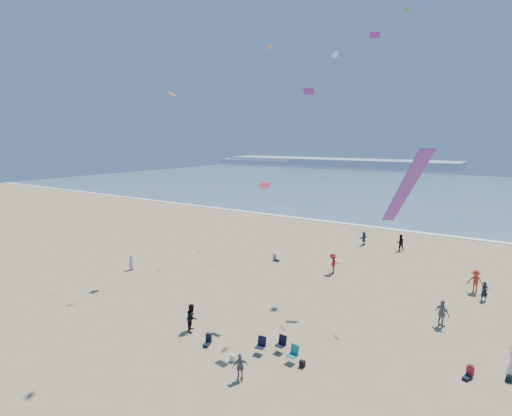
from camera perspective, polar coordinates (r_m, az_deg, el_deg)
The scene contains 12 objects.
ground at distance 21.67m, azimuth -18.16°, elevation -25.61°, with size 220.00×220.00×0.00m, color tan.
ocean at distance 107.23m, azimuth 25.70°, elevation 2.21°, with size 220.00×100.00×0.06m, color #476B84.
surf_line at distance 58.67m, azimuth 18.71°, elevation -2.88°, with size 220.00×1.20×0.08m, color white.
headland_far at distance 195.54m, azimuth 11.27°, elevation 6.45°, with size 110.00×20.00×3.20m, color #7A8EA8.
headland_near at distance 209.79m, azimuth 0.52°, elevation 6.68°, with size 40.00×14.00×2.00m, color #7A8EA8.
standing_flyers at distance 31.72m, azimuth 17.73°, elevation -11.96°, with size 37.99×38.54×1.92m.
seated_group at distance 24.31m, azimuth 0.15°, elevation -19.71°, with size 20.05×30.28×0.84m.
chair_cluster at distance 24.40m, azimuth 3.08°, elevation -19.38°, with size 2.67×1.45×1.00m.
white_tote at distance 24.11m, azimuth -3.30°, elevation -20.59°, with size 0.35×0.20×0.40m, color white.
black_backpack at distance 23.71m, azimuth 6.63°, elevation -21.24°, with size 0.30×0.22×0.38m, color black.
navy_bag at distance 25.98m, azimuth 32.40°, elevation -19.90°, with size 0.28×0.18×0.34m, color black.
kites_aloft at distance 24.71m, azimuth 22.61°, elevation 14.34°, with size 34.50×42.05×27.87m.
Camera 1 is at (14.31, -10.54, 12.39)m, focal length 28.00 mm.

